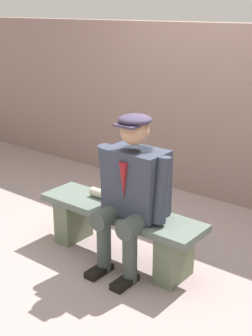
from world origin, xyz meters
name	(u,v)px	position (x,y,z in m)	size (l,w,h in m)	color
ground_plane	(120,257)	(0.00, 0.00, 0.00)	(30.00, 30.00, 0.00)	gray
bench	(120,225)	(0.00, 0.00, 0.28)	(1.43, 0.37, 0.43)	#55635A
seated_man	(132,187)	(-0.16, 0.05, 0.67)	(0.62, 0.56, 1.21)	#333949
rolled_magazine	(104,195)	(0.22, -0.06, 0.47)	(0.07, 0.07, 0.27)	beige
stadium_wall	(223,114)	(0.00, -1.68, 0.90)	(12.00, 0.24, 1.79)	gray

